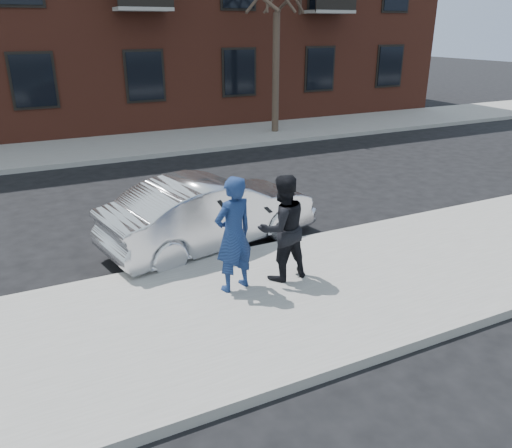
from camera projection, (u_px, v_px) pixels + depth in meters
ground at (347, 280)px, 8.25m from camera, size 100.00×100.00×0.00m
near_sidewalk at (356, 282)px, 8.01m from camera, size 50.00×3.50×0.15m
near_curb at (299, 242)px, 9.51m from camera, size 50.00×0.10×0.15m
far_sidewalk at (159, 143)px, 17.62m from camera, size 50.00×3.50×0.15m
far_curb at (175, 154)px, 16.11m from camera, size 50.00×0.10×0.15m
silver_sedan at (211, 212)px, 9.31m from camera, size 4.32×2.25×1.35m
man_hoodie at (234, 234)px, 7.35m from camera, size 0.73×0.57×1.78m
man_peacoat at (282, 228)px, 7.70m from camera, size 0.86×0.68×1.70m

